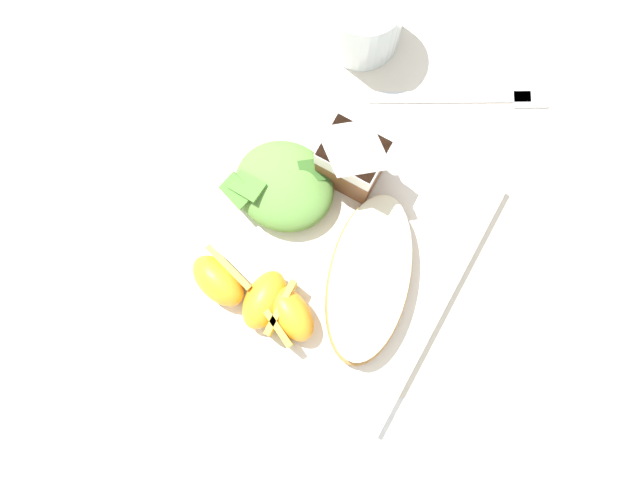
% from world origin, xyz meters
% --- Properties ---
extents(ground, '(3.00, 3.00, 0.00)m').
position_xyz_m(ground, '(0.00, 0.00, 0.00)').
color(ground, beige).
extents(white_plate, '(0.28, 0.28, 0.02)m').
position_xyz_m(white_plate, '(0.00, 0.00, 0.01)').
color(white_plate, white).
rests_on(white_plate, ground).
extents(cheesy_pizza_bread, '(0.13, 0.19, 0.04)m').
position_xyz_m(cheesy_pizza_bread, '(0.06, -0.01, 0.03)').
color(cheesy_pizza_bread, '#B77F42').
rests_on(cheesy_pizza_bread, white_plate).
extents(green_salad_pile, '(0.10, 0.09, 0.04)m').
position_xyz_m(green_salad_pile, '(-0.06, 0.03, 0.04)').
color(green_salad_pile, '#5B8E3D').
rests_on(green_salad_pile, white_plate).
extents(milk_carton, '(0.06, 0.05, 0.11)m').
position_xyz_m(milk_carton, '(-0.01, 0.08, 0.08)').
color(milk_carton, brown).
rests_on(milk_carton, white_plate).
extents(orange_wedge_front, '(0.07, 0.05, 0.04)m').
position_xyz_m(orange_wedge_front, '(-0.07, -0.08, 0.04)').
color(orange_wedge_front, orange).
rests_on(orange_wedge_front, white_plate).
extents(orange_wedge_middle, '(0.04, 0.06, 0.04)m').
position_xyz_m(orange_wedge_middle, '(-0.02, -0.08, 0.04)').
color(orange_wedge_middle, orange).
rests_on(orange_wedge_middle, white_plate).
extents(orange_wedge_rear, '(0.07, 0.06, 0.04)m').
position_xyz_m(orange_wedge_rear, '(0.01, -0.08, 0.04)').
color(orange_wedge_rear, orange).
rests_on(orange_wedge_rear, white_plate).
extents(paper_napkin, '(0.15, 0.15, 0.00)m').
position_xyz_m(paper_napkin, '(0.15, -0.16, 0.00)').
color(paper_napkin, white).
rests_on(paper_napkin, ground).
extents(metal_fork, '(0.17, 0.11, 0.01)m').
position_xyz_m(metal_fork, '(0.07, 0.22, 0.00)').
color(metal_fork, silver).
rests_on(metal_fork, ground).
extents(drinking_clear_cup, '(0.08, 0.08, 0.09)m').
position_xyz_m(drinking_clear_cup, '(-0.07, 0.22, 0.04)').
color(drinking_clear_cup, silver).
rests_on(drinking_clear_cup, ground).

